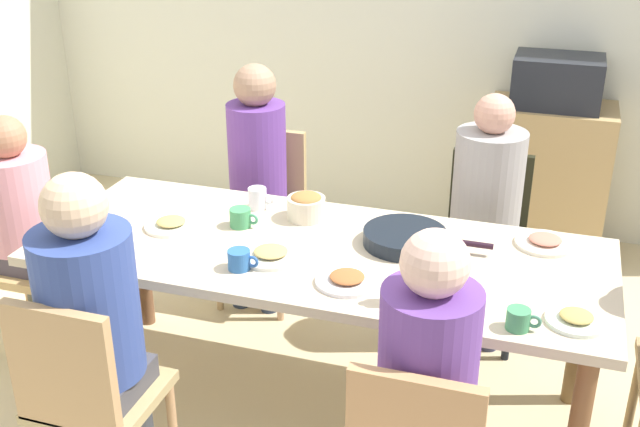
% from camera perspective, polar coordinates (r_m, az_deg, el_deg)
% --- Properties ---
extents(ground_plane, '(6.17, 6.17, 0.00)m').
position_cam_1_polar(ground_plane, '(3.48, 0.00, -13.67)').
color(ground_plane, '#CEBB8D').
extents(wall_back, '(5.38, 0.12, 2.60)m').
position_cam_1_polar(wall_back, '(4.87, 7.89, 14.19)').
color(wall_back, silver).
rests_on(wall_back, ground_plane).
extents(dining_table, '(2.27, 0.89, 0.75)m').
position_cam_1_polar(dining_table, '(3.11, 0.00, -3.79)').
color(dining_table, beige).
rests_on(dining_table, ground_plane).
extents(chair_0, '(0.40, 0.40, 0.90)m').
position_cam_1_polar(chair_0, '(3.81, 12.02, -1.57)').
color(chair_0, black).
rests_on(chair_0, ground_plane).
extents(person_0, '(0.32, 0.32, 1.23)m').
position_cam_1_polar(person_0, '(3.63, 12.16, 1.06)').
color(person_0, '#31334C').
rests_on(person_0, ground_plane).
extents(chair_1, '(0.40, 0.40, 0.90)m').
position_cam_1_polar(chair_1, '(3.87, -21.89, -2.44)').
color(chair_1, tan).
rests_on(chair_1, ground_plane).
extents(person_1, '(0.32, 0.32, 1.16)m').
position_cam_1_polar(person_1, '(3.74, -21.26, -0.03)').
color(person_1, '#463F38').
rests_on(person_1, ground_plane).
extents(chair_2, '(0.40, 0.40, 0.90)m').
position_cam_1_polar(chair_2, '(4.05, -4.08, 0.56)').
color(chair_2, tan).
rests_on(chair_2, ground_plane).
extents(person_2, '(0.30, 0.30, 1.28)m').
position_cam_1_polar(person_2, '(3.88, -4.68, 3.42)').
color(person_2, '#253048').
rests_on(person_2, ground_plane).
extents(person_4, '(0.30, 0.30, 1.25)m').
position_cam_1_polar(person_4, '(2.36, 7.90, -12.41)').
color(person_4, '#2D3652').
rests_on(person_4, ground_plane).
extents(chair_5, '(0.40, 0.40, 0.90)m').
position_cam_1_polar(chair_5, '(2.80, -16.88, -12.57)').
color(chair_5, tan).
rests_on(chair_5, ground_plane).
extents(person_5, '(0.34, 0.34, 1.28)m').
position_cam_1_polar(person_5, '(2.71, -16.52, -7.14)').
color(person_5, '#3E403B').
rests_on(person_5, ground_plane).
extents(plate_0, '(0.22, 0.22, 0.04)m').
position_cam_1_polar(plate_0, '(3.30, -10.92, -0.77)').
color(plate_0, white).
rests_on(plate_0, dining_table).
extents(plate_1, '(0.24, 0.24, 0.04)m').
position_cam_1_polar(plate_1, '(3.00, -3.65, -3.02)').
color(plate_1, silver).
rests_on(plate_1, dining_table).
extents(plate_2, '(0.20, 0.20, 0.04)m').
position_cam_1_polar(plate_2, '(2.72, 18.37, -7.39)').
color(plate_2, silver).
rests_on(plate_2, dining_table).
extents(plate_3, '(0.24, 0.24, 0.04)m').
position_cam_1_polar(plate_3, '(3.19, -16.70, -2.26)').
color(plate_3, silver).
rests_on(plate_3, dining_table).
extents(plate_4, '(0.23, 0.23, 0.04)m').
position_cam_1_polar(plate_4, '(2.82, 2.01, -4.90)').
color(plate_4, silver).
rests_on(plate_4, dining_table).
extents(plate_5, '(0.24, 0.24, 0.04)m').
position_cam_1_polar(plate_5, '(3.22, 16.26, -2.03)').
color(plate_5, silver).
rests_on(plate_5, dining_table).
extents(bowl_0, '(0.16, 0.16, 0.12)m').
position_cam_1_polar(bowl_0, '(3.30, -1.03, 0.57)').
color(bowl_0, beige).
rests_on(bowl_0, dining_table).
extents(serving_pan, '(0.52, 0.34, 0.06)m').
position_cam_1_polar(serving_pan, '(3.10, 6.35, -1.78)').
color(serving_pan, black).
rests_on(serving_pan, dining_table).
extents(cup_0, '(0.12, 0.09, 0.08)m').
position_cam_1_polar(cup_0, '(2.92, -5.95, -3.41)').
color(cup_0, '#2B61A4').
rests_on(cup_0, dining_table).
extents(cup_1, '(0.11, 0.08, 0.07)m').
position_cam_1_polar(cup_1, '(2.63, 14.47, -7.56)').
color(cup_1, '#3F8959').
rests_on(cup_1, dining_table).
extents(cup_2, '(0.13, 0.09, 0.08)m').
position_cam_1_polar(cup_2, '(3.25, -5.86, -0.31)').
color(cup_2, '#419159').
rests_on(cup_2, dining_table).
extents(cup_3, '(0.12, 0.08, 0.10)m').
position_cam_1_polar(cup_3, '(3.41, -4.61, 1.12)').
color(cup_3, white).
rests_on(cup_3, dining_table).
extents(bottle_0, '(0.06, 0.06, 0.23)m').
position_cam_1_polar(bottle_0, '(2.66, 6.75, -4.64)').
color(bottle_0, tan).
rests_on(bottle_0, dining_table).
extents(bottle_1, '(0.07, 0.07, 0.18)m').
position_cam_1_polar(bottle_1, '(2.97, -14.36, -2.50)').
color(bottle_1, red).
rests_on(bottle_1, dining_table).
extents(side_cabinet, '(0.70, 0.44, 0.90)m').
position_cam_1_polar(side_cabinet, '(4.74, 16.23, 2.42)').
color(side_cabinet, tan).
rests_on(side_cabinet, ground_plane).
extents(microwave, '(0.48, 0.36, 0.28)m').
position_cam_1_polar(microwave, '(4.56, 17.10, 9.31)').
color(microwave, '#22252C').
rests_on(microwave, side_cabinet).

